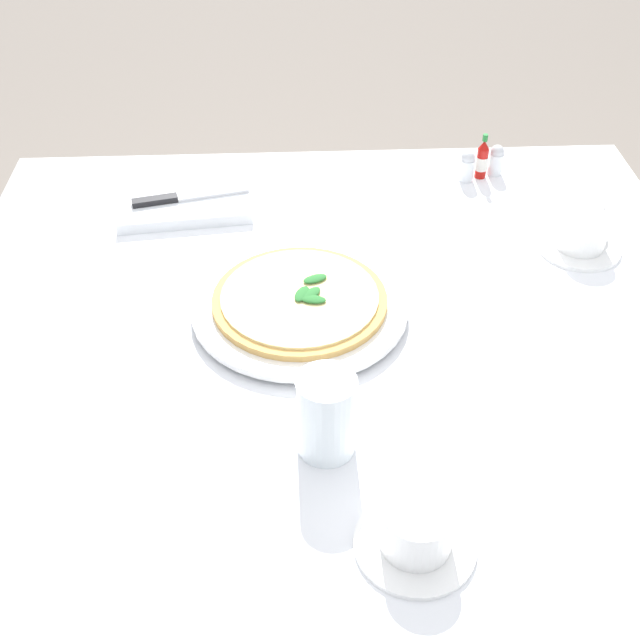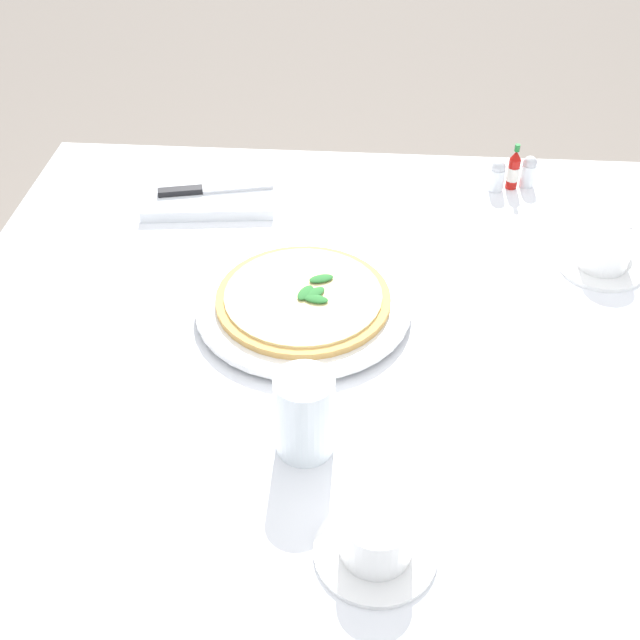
{
  "view_description": "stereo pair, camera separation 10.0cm",
  "coord_description": "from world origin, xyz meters",
  "px_view_note": "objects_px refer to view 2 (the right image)",
  "views": [
    {
      "loc": [
        -0.07,
        -0.8,
        1.46
      ],
      "look_at": [
        -0.03,
        0.04,
        0.76
      ],
      "focal_mm": 44.84,
      "sensor_mm": 36.0,
      "label": 1
    },
    {
      "loc": [
        0.03,
        -0.8,
        1.46
      ],
      "look_at": [
        -0.03,
        0.04,
        0.76
      ],
      "focal_mm": 44.84,
      "sensor_mm": 36.0,
      "label": 2
    }
  ],
  "objects_px": {
    "coffee_cup_far_right": "(376,537)",
    "napkin_folded": "(209,196)",
    "hot_sauce_bottle": "(513,170)",
    "pizza_plate": "(303,305)",
    "salt_shaker": "(528,172)",
    "water_glass_left_edge": "(305,419)",
    "coffee_cup_near_left": "(604,253)",
    "pepper_shaker": "(497,177)",
    "dinner_knife": "(210,189)",
    "pizza": "(303,298)"
  },
  "relations": [
    {
      "from": "coffee_cup_far_right",
      "to": "napkin_folded",
      "type": "distance_m",
      "value": 0.74
    },
    {
      "from": "napkin_folded",
      "to": "hot_sauce_bottle",
      "type": "xyz_separation_m",
      "value": [
        0.52,
        0.08,
        0.02
      ]
    },
    {
      "from": "pizza_plate",
      "to": "salt_shaker",
      "type": "xyz_separation_m",
      "value": [
        0.36,
        0.38,
        0.01
      ]
    },
    {
      "from": "water_glass_left_edge",
      "to": "napkin_folded",
      "type": "xyz_separation_m",
      "value": [
        -0.21,
        0.54,
        -0.04
      ]
    },
    {
      "from": "coffee_cup_near_left",
      "to": "hot_sauce_bottle",
      "type": "xyz_separation_m",
      "value": [
        -0.11,
        0.23,
        0.01
      ]
    },
    {
      "from": "hot_sauce_bottle",
      "to": "pepper_shaker",
      "type": "relative_size",
      "value": 1.48
    },
    {
      "from": "pizza_plate",
      "to": "salt_shaker",
      "type": "bearing_deg",
      "value": 46.45
    },
    {
      "from": "dinner_knife",
      "to": "salt_shaker",
      "type": "bearing_deg",
      "value": -3.42
    },
    {
      "from": "pizza",
      "to": "napkin_folded",
      "type": "relative_size",
      "value": 1.06
    },
    {
      "from": "napkin_folded",
      "to": "salt_shaker",
      "type": "xyz_separation_m",
      "value": [
        0.55,
        0.09,
        0.02
      ]
    },
    {
      "from": "pizza",
      "to": "coffee_cup_far_right",
      "type": "bearing_deg",
      "value": -74.42
    },
    {
      "from": "hot_sauce_bottle",
      "to": "pepper_shaker",
      "type": "distance_m",
      "value": 0.03
    },
    {
      "from": "napkin_folded",
      "to": "dinner_knife",
      "type": "distance_m",
      "value": 0.01
    },
    {
      "from": "water_glass_left_edge",
      "to": "salt_shaker",
      "type": "height_order",
      "value": "water_glass_left_edge"
    },
    {
      "from": "pizza_plate",
      "to": "pepper_shaker",
      "type": "xyz_separation_m",
      "value": [
        0.31,
        0.36,
        0.01
      ]
    },
    {
      "from": "coffee_cup_far_right",
      "to": "dinner_knife",
      "type": "height_order",
      "value": "coffee_cup_far_right"
    },
    {
      "from": "napkin_folded",
      "to": "hot_sauce_bottle",
      "type": "distance_m",
      "value": 0.53
    },
    {
      "from": "coffee_cup_near_left",
      "to": "dinner_knife",
      "type": "height_order",
      "value": "coffee_cup_near_left"
    },
    {
      "from": "water_glass_left_edge",
      "to": "dinner_knife",
      "type": "height_order",
      "value": "water_glass_left_edge"
    },
    {
      "from": "coffee_cup_near_left",
      "to": "pepper_shaker",
      "type": "distance_m",
      "value": 0.26
    },
    {
      "from": "coffee_cup_far_right",
      "to": "pizza",
      "type": "bearing_deg",
      "value": 105.58
    },
    {
      "from": "napkin_folded",
      "to": "salt_shaker",
      "type": "height_order",
      "value": "salt_shaker"
    },
    {
      "from": "pizza_plate",
      "to": "pepper_shaker",
      "type": "height_order",
      "value": "pepper_shaker"
    },
    {
      "from": "hot_sauce_bottle",
      "to": "salt_shaker",
      "type": "height_order",
      "value": "hot_sauce_bottle"
    },
    {
      "from": "pizza",
      "to": "napkin_folded",
      "type": "xyz_separation_m",
      "value": [
        -0.19,
        0.29,
        -0.01
      ]
    },
    {
      "from": "pepper_shaker",
      "to": "pizza",
      "type": "bearing_deg",
      "value": -130.29
    },
    {
      "from": "coffee_cup_near_left",
      "to": "salt_shaker",
      "type": "relative_size",
      "value": 2.31
    },
    {
      "from": "pizza_plate",
      "to": "pepper_shaker",
      "type": "distance_m",
      "value": 0.47
    },
    {
      "from": "water_glass_left_edge",
      "to": "pepper_shaker",
      "type": "distance_m",
      "value": 0.68
    },
    {
      "from": "napkin_folded",
      "to": "coffee_cup_far_right",
      "type": "bearing_deg",
      "value": -72.74
    },
    {
      "from": "coffee_cup_far_right",
      "to": "dinner_knife",
      "type": "distance_m",
      "value": 0.74
    },
    {
      "from": "pepper_shaker",
      "to": "water_glass_left_edge",
      "type": "bearing_deg",
      "value": -114.7
    },
    {
      "from": "pizza",
      "to": "hot_sauce_bottle",
      "type": "bearing_deg",
      "value": 48.0
    },
    {
      "from": "napkin_folded",
      "to": "hot_sauce_bottle",
      "type": "relative_size",
      "value": 2.81
    },
    {
      "from": "water_glass_left_edge",
      "to": "hot_sauce_bottle",
      "type": "bearing_deg",
      "value": 63.55
    },
    {
      "from": "salt_shaker",
      "to": "pepper_shaker",
      "type": "distance_m",
      "value": 0.06
    },
    {
      "from": "dinner_knife",
      "to": "water_glass_left_edge",
      "type": "bearing_deg",
      "value": -82.08
    },
    {
      "from": "pizza",
      "to": "water_glass_left_edge",
      "type": "height_order",
      "value": "water_glass_left_edge"
    },
    {
      "from": "hot_sauce_bottle",
      "to": "dinner_knife",
      "type": "bearing_deg",
      "value": -170.77
    },
    {
      "from": "dinner_knife",
      "to": "coffee_cup_far_right",
      "type": "bearing_deg",
      "value": -79.81
    },
    {
      "from": "coffee_cup_near_left",
      "to": "napkin_folded",
      "type": "xyz_separation_m",
      "value": [
        -0.63,
        0.15,
        -0.02
      ]
    },
    {
      "from": "pizza_plate",
      "to": "dinner_knife",
      "type": "height_order",
      "value": "dinner_knife"
    },
    {
      "from": "water_glass_left_edge",
      "to": "coffee_cup_near_left",
      "type": "bearing_deg",
      "value": 42.95
    },
    {
      "from": "coffee_cup_near_left",
      "to": "napkin_folded",
      "type": "relative_size",
      "value": 0.56
    },
    {
      "from": "pizza_plate",
      "to": "dinner_knife",
      "type": "distance_m",
      "value": 0.34
    },
    {
      "from": "pizza",
      "to": "hot_sauce_bottle",
      "type": "distance_m",
      "value": 0.5
    },
    {
      "from": "pizza",
      "to": "hot_sauce_bottle",
      "type": "xyz_separation_m",
      "value": [
        0.33,
        0.37,
        0.01
      ]
    },
    {
      "from": "dinner_knife",
      "to": "hot_sauce_bottle",
      "type": "height_order",
      "value": "hot_sauce_bottle"
    },
    {
      "from": "pizza",
      "to": "pizza_plate",
      "type": "bearing_deg",
      "value": -165.45
    },
    {
      "from": "hot_sauce_bottle",
      "to": "pepper_shaker",
      "type": "xyz_separation_m",
      "value": [
        -0.03,
        -0.01,
        -0.01
      ]
    }
  ]
}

